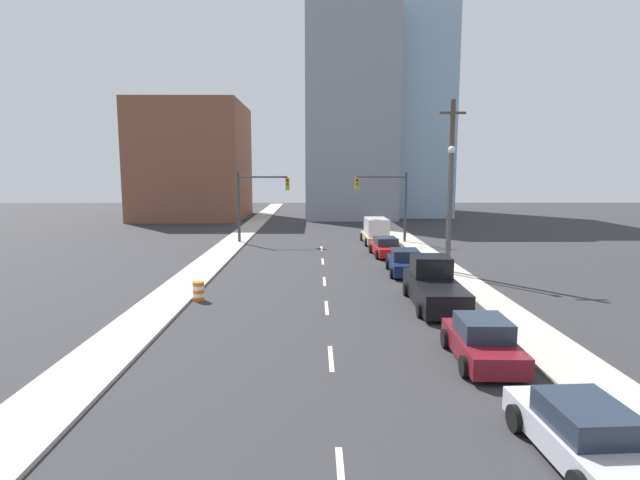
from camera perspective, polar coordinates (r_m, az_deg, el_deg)
sidewalk_left at (r=50.67m, az=-8.93°, el=0.58°), size 2.40×95.22×0.14m
sidewalk_right at (r=50.84m, az=9.01°, el=0.60°), size 2.40×95.22×0.14m
lane_stripe_at_8m at (r=11.63m, az=2.43°, el=-25.60°), size 0.16×2.40×0.01m
lane_stripe_at_14m at (r=17.72m, az=1.25°, el=-13.34°), size 0.16×2.40×0.01m
lane_stripe_at_21m at (r=23.83m, az=0.76°, el=-7.74°), size 0.16×2.40×0.01m
lane_stripe_at_27m at (r=29.37m, az=0.50°, el=-4.74°), size 0.16×2.40×0.01m
lane_stripe_at_33m at (r=35.76m, az=0.31°, el=-2.46°), size 0.16×2.40×0.01m
lane_stripe_at_39m at (r=41.68m, az=0.18°, el=-0.98°), size 0.16×2.40×0.01m
building_brick_left at (r=71.45m, az=-14.26°, el=8.69°), size 14.00×16.00×15.46m
building_office_center at (r=73.97m, az=3.23°, el=13.53°), size 12.00×20.00×27.45m
building_glass_right at (r=79.06m, az=8.84°, el=14.85°), size 13.00×20.00×32.29m
traffic_signal_left at (r=44.85m, az=-7.63°, el=4.86°), size 4.66×0.35×6.31m
traffic_signal_right at (r=45.03m, az=8.10°, el=4.86°), size 4.66×0.35×6.31m
utility_pole_right_mid at (r=32.11m, az=14.66°, el=5.97°), size 1.60×0.32×10.73m
traffic_barrel at (r=25.73m, az=-13.72°, el=-5.71°), size 0.56×0.56×0.95m
street_lamp at (r=31.43m, az=14.62°, el=4.33°), size 0.44×0.44×7.91m
sedan_silver at (r=13.18m, az=28.00°, el=-19.10°), size 2.23×4.54×1.38m
sedan_maroon at (r=18.08m, az=18.07°, el=-10.98°), size 2.20×4.32×1.52m
pickup_truck_black at (r=24.77m, az=12.86°, el=-5.17°), size 2.44×6.37×2.26m
sedan_navy at (r=31.91m, az=9.68°, el=-2.57°), size 2.32×4.75×1.53m
sedan_red at (r=38.39m, az=7.51°, el=-0.83°), size 2.25×4.69×1.42m
box_truck_tan at (r=44.78m, az=6.42°, el=0.97°), size 2.44×5.83×2.28m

